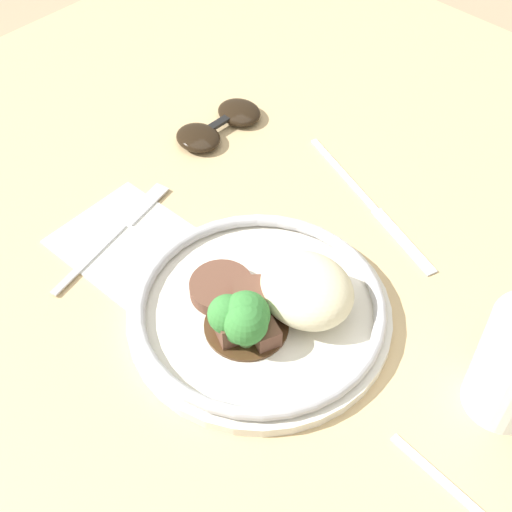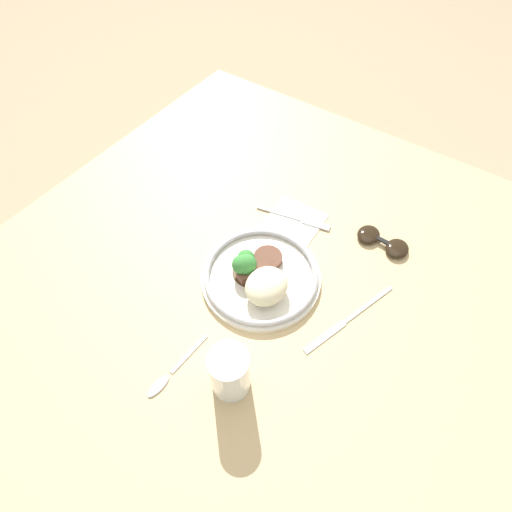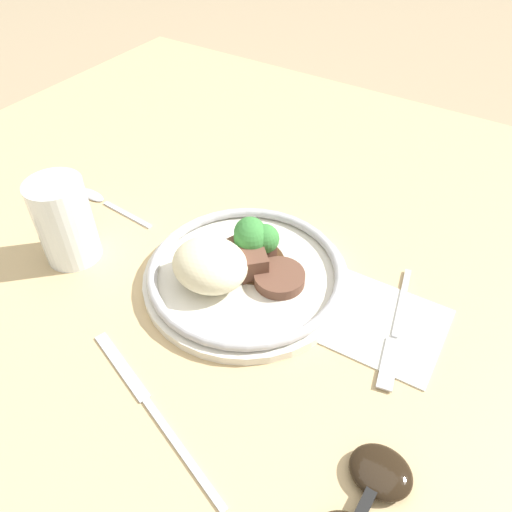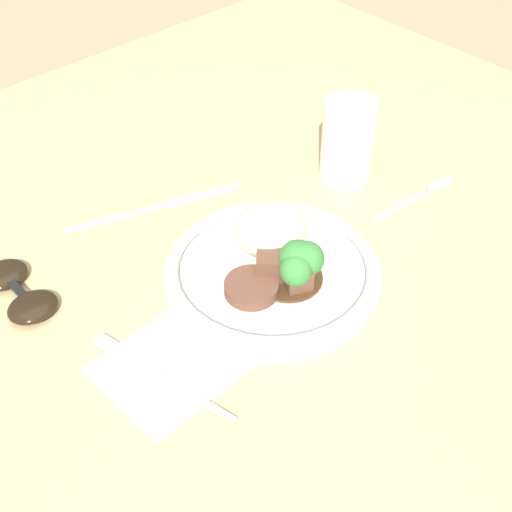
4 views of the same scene
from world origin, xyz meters
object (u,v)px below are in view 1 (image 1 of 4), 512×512
object	(u,v)px
knife	(373,206)
sunglasses	(219,125)
fork	(123,226)
plate	(264,307)

from	to	relation	value
knife	sunglasses	size ratio (longest dim) A/B	1.91
fork	sunglasses	xyz separation A→B (m)	(-0.04, 0.18, 0.01)
plate	fork	xyz separation A→B (m)	(-0.19, -0.02, -0.02)
fork	sunglasses	bearing A→B (deg)	0.98
fork	knife	size ratio (longest dim) A/B	0.79
fork	knife	distance (m)	0.26
knife	sunglasses	distance (m)	0.21
plate	fork	world-z (taller)	plate
fork	knife	bearing A→B (deg)	-51.93
plate	fork	bearing A→B (deg)	-175.34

